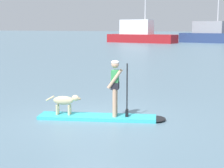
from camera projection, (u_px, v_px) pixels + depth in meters
The scene contains 6 objects.
ground_plane at pixel (97, 119), 10.93m from camera, with size 400.00×400.00×0.00m, color slate.
paddleboard at pixel (105, 117), 10.89m from camera, with size 3.77×1.90×0.10m.
person_paddler at pixel (116, 84), 10.70m from camera, with size 0.67×0.58×1.64m.
dog at pixel (65, 101), 10.96m from camera, with size 1.03×0.43×0.60m.
moored_boat_outer at pixel (140, 34), 63.17m from camera, with size 12.54×4.53×12.00m.
moored_boat_center at pixel (212, 35), 62.61m from camera, with size 11.60×4.48×11.40m.
Camera 1 is at (5.07, -9.37, 2.69)m, focal length 59.30 mm.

